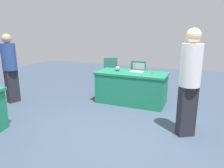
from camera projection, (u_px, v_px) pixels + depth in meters
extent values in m
plane|color=#3D4C60|center=(116.00, 137.00, 3.56)|extent=(14.40, 14.40, 0.00)
cube|color=#1E7A56|center=(132.00, 73.00, 5.12)|extent=(1.74, 0.81, 0.05)
cube|color=#1E7A56|center=(131.00, 89.00, 5.22)|extent=(1.67, 0.77, 0.73)
cylinder|color=#9E9993|center=(104.00, 79.00, 6.89)|extent=(0.03, 0.03, 0.46)
cylinder|color=#9E9993|center=(115.00, 78.00, 6.93)|extent=(0.03, 0.03, 0.46)
cylinder|color=#9E9993|center=(105.00, 81.00, 6.53)|extent=(0.03, 0.03, 0.46)
cylinder|color=#9E9993|center=(117.00, 81.00, 6.56)|extent=(0.03, 0.03, 0.46)
cube|color=#2D7066|center=(110.00, 72.00, 6.66)|extent=(0.60, 0.60, 0.06)
cube|color=#2D7066|center=(111.00, 65.00, 6.41)|extent=(0.39, 0.24, 0.45)
cylinder|color=#9E9993|center=(134.00, 83.00, 6.39)|extent=(0.03, 0.03, 0.44)
cylinder|color=#9E9993|center=(147.00, 84.00, 6.27)|extent=(0.03, 0.03, 0.44)
cylinder|color=#9E9993|center=(131.00, 86.00, 6.05)|extent=(0.03, 0.03, 0.44)
cylinder|color=#9E9993|center=(144.00, 87.00, 5.92)|extent=(0.03, 0.03, 0.44)
cube|color=#2D7066|center=(139.00, 77.00, 6.10)|extent=(0.47, 0.47, 0.06)
cube|color=#2D7066|center=(138.00, 69.00, 5.85)|extent=(0.42, 0.07, 0.45)
cube|color=#26262D|center=(187.00, 111.00, 3.56)|extent=(0.33, 0.30, 0.88)
cylinder|color=white|center=(191.00, 65.00, 3.36)|extent=(0.47, 0.47, 0.70)
sphere|color=beige|center=(194.00, 36.00, 3.24)|extent=(0.24, 0.24, 0.24)
cube|color=#26262D|center=(12.00, 86.00, 5.26)|extent=(0.25, 0.32, 0.82)
cylinder|color=#2D478C|center=(9.00, 57.00, 5.08)|extent=(0.42, 0.42, 0.65)
sphere|color=tan|center=(6.00, 38.00, 4.97)|extent=(0.22, 0.22, 0.22)
cube|color=silver|center=(137.00, 72.00, 5.16)|extent=(0.33, 0.23, 0.02)
cube|color=#B7B7BC|center=(139.00, 67.00, 5.26)|extent=(0.32, 0.08, 0.19)
sphere|color=gray|center=(117.00, 69.00, 5.26)|extent=(0.12, 0.12, 0.12)
cube|color=red|center=(152.00, 73.00, 5.00)|extent=(0.10, 0.18, 0.01)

